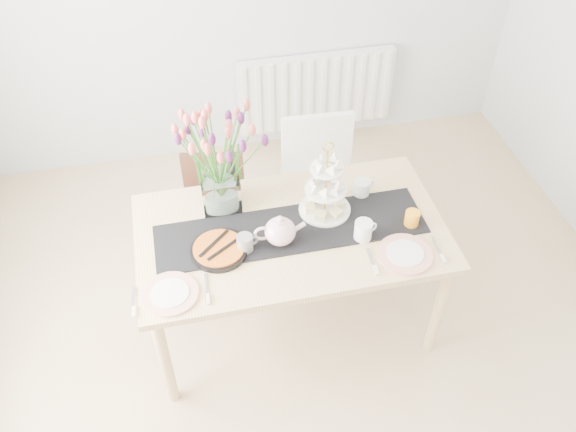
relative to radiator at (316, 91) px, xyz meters
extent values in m
plane|color=tan|center=(-0.50, -2.19, -0.45)|extent=(4.50, 4.50, 0.00)
cube|color=white|center=(0.00, 0.00, 0.00)|extent=(1.20, 0.08, 0.60)
cube|color=tan|center=(-0.58, -1.70, 0.28)|extent=(1.60, 0.90, 0.04)
cylinder|color=tan|center=(-1.31, -2.08, -0.09)|extent=(0.06, 0.06, 0.71)
cylinder|color=tan|center=(0.15, -2.08, -0.09)|extent=(0.06, 0.06, 0.71)
cylinder|color=tan|center=(-1.31, -1.32, -0.09)|extent=(0.06, 0.06, 0.71)
cylinder|color=tan|center=(0.15, -1.32, -0.09)|extent=(0.06, 0.06, 0.71)
cube|color=#3A1E15|center=(-0.93, -1.16, -0.07)|extent=(0.43, 0.43, 0.04)
cube|color=#3A1E15|center=(-0.90, -0.99, 0.13)|extent=(0.37, 0.11, 0.35)
cylinder|color=#3A1E15|center=(-1.14, -1.30, -0.27)|extent=(0.04, 0.04, 0.36)
cylinder|color=#3A1E15|center=(-0.79, -1.37, -0.27)|extent=(0.04, 0.04, 0.36)
cylinder|color=#3A1E15|center=(-1.08, -0.95, -0.27)|extent=(0.04, 0.04, 0.36)
cylinder|color=#3A1E15|center=(-0.72, -1.01, -0.27)|extent=(0.04, 0.04, 0.36)
cube|color=white|center=(-0.25, -1.15, 0.01)|extent=(0.47, 0.47, 0.04)
cube|color=white|center=(-0.24, -0.95, 0.24)|extent=(0.45, 0.06, 0.42)
cylinder|color=white|center=(-0.44, -1.32, -0.23)|extent=(0.04, 0.04, 0.44)
cylinder|color=white|center=(-0.08, -1.34, -0.23)|extent=(0.04, 0.04, 0.44)
cylinder|color=white|center=(-0.42, -0.96, -0.23)|extent=(0.04, 0.04, 0.44)
cylinder|color=white|center=(-0.06, -0.98, -0.23)|extent=(0.04, 0.04, 0.44)
cube|color=black|center=(-0.58, -1.70, 0.30)|extent=(1.40, 0.35, 0.01)
cube|color=silver|center=(-0.90, -1.43, 0.40)|extent=(0.20, 0.20, 0.20)
cylinder|color=gold|center=(-0.37, -1.60, 0.50)|extent=(0.01, 0.01, 0.41)
cylinder|color=white|center=(-0.37, -1.60, 0.31)|extent=(0.28, 0.28, 0.01)
cylinder|color=white|center=(-0.37, -1.60, 0.46)|extent=(0.22, 0.22, 0.01)
cylinder|color=white|center=(-0.37, -1.60, 0.59)|extent=(0.17, 0.17, 0.01)
cylinder|color=silver|center=(-0.14, -1.52, 0.35)|extent=(0.11, 0.11, 0.09)
cylinder|color=black|center=(-0.96, -1.78, 0.31)|extent=(0.29, 0.29, 0.02)
cylinder|color=orange|center=(-0.96, -1.78, 0.33)|extent=(0.26, 0.26, 0.01)
cylinder|color=gray|center=(-0.83, -1.80, 0.35)|extent=(0.10, 0.10, 0.10)
cylinder|color=white|center=(-0.23, -1.84, 0.35)|extent=(0.11, 0.11, 0.11)
cylinder|color=#FFA31C|center=(0.04, -1.80, 0.34)|extent=(0.10, 0.10, 0.09)
cylinder|color=white|center=(-1.22, -2.00, 0.31)|extent=(0.29, 0.29, 0.01)
cylinder|color=white|center=(-0.06, -2.00, 0.31)|extent=(0.29, 0.29, 0.01)
camera|label=1|loc=(-1.07, -3.87, 2.54)|focal=38.00mm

